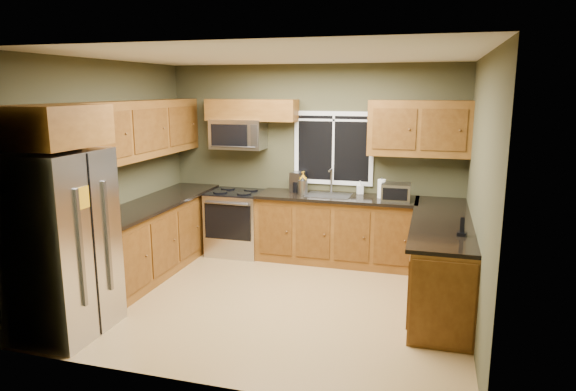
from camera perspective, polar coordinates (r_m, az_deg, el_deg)
The scene contains 29 objects.
floor at distance 5.99m, azimuth -1.41°, elevation -11.48°, with size 4.20×4.20×0.00m, color #9C7744.
ceiling at distance 5.51m, azimuth -1.55°, elevation 15.27°, with size 4.20×4.20×0.00m, color white.
back_wall at distance 7.31m, azimuth 2.75°, elevation 3.79°, with size 4.20×4.20×0.00m, color #3E3D25.
front_wall at distance 3.95m, azimuth -9.31°, elevation -3.24°, with size 4.20×4.20×0.00m, color #3E3D25.
left_wall at distance 6.53m, azimuth -19.37°, elevation 2.17°, with size 3.60×3.60×0.00m, color #3E3D25.
right_wall at distance 5.36m, azimuth 20.46°, elevation 0.13°, with size 3.60×3.60×0.00m, color #3E3D25.
window at distance 7.20m, azimuth 5.07°, elevation 5.27°, with size 1.12×0.03×1.02m.
base_cabinets_left at distance 6.95m, azimuth -14.59°, elevation -4.60°, with size 0.60×2.65×0.90m, color brown.
countertop_left at distance 6.82m, azimuth -14.61°, elevation -0.83°, with size 0.65×2.65×0.04m, color black.
base_cabinets_back at distance 7.12m, azimuth 5.38°, elevation -3.87°, with size 2.17×0.60×0.90m, color brown.
countertop_back at distance 6.99m, azimuth 5.42°, elevation -0.20°, with size 2.17×0.65×0.04m, color black.
base_cabinets_peninsula at distance 6.10m, azimuth 16.66°, elevation -7.02°, with size 0.60×2.52×0.90m.
countertop_peninsula at distance 5.98m, azimuth 16.68°, elevation -2.71°, with size 0.65×2.50×0.04m, color black.
upper_cabinets_left at distance 6.77m, azimuth -16.20°, elevation 7.05°, with size 0.33×2.65×0.72m, color brown.
upper_cabinets_back_left at distance 7.33m, azimuth -4.07°, elevation 9.45°, with size 1.30×0.33×0.30m, color brown.
upper_cabinets_back_right at distance 6.90m, azimuth 14.36°, elevation 7.23°, with size 1.30×0.33×0.72m, color brown.
upper_cabinet_over_fridge at distance 5.21m, azimuth -24.85°, elevation 7.03°, with size 0.72×0.90×0.38m, color brown.
refrigerator at distance 5.40m, azimuth -23.81°, elevation -4.97°, with size 0.74×0.90×1.80m.
range at distance 7.48m, azimuth -5.76°, elevation -2.95°, with size 0.76×0.69×0.94m.
microwave at distance 7.39m, azimuth -5.57°, elevation 6.80°, with size 0.76×0.41×0.42m.
sink at distance 7.02m, azimuth 4.53°, elevation 0.14°, with size 0.60×0.42×0.36m.
toaster_oven at distance 6.77m, azimuth 11.89°, elevation 0.36°, with size 0.37×0.29×0.23m.
coffee_maker at distance 7.24m, azimuth 1.06°, elevation 1.46°, with size 0.21×0.25×0.27m.
kettle at distance 7.02m, azimuth 1.65°, elevation 1.00°, with size 0.16×0.16×0.24m.
paper_towel_roll at distance 6.92m, azimuth 10.35°, elevation 0.76°, with size 0.13×0.13×0.27m.
soap_bottle_a at distance 7.12m, azimuth 1.70°, elevation 1.48°, with size 0.12×0.12×0.30m, color orange.
soap_bottle_b at distance 7.14m, azimuth 8.02°, elevation 0.89°, with size 0.08×0.08×0.18m, color white.
soap_bottle_c at distance 7.32m, azimuth 0.74°, elevation 1.25°, with size 0.13×0.13×0.17m, color white.
cordless_phone at distance 5.35m, azimuth 18.79°, elevation -3.67°, with size 0.10×0.10×0.19m.
Camera 1 is at (1.65, -5.25, 2.36)m, focal length 32.00 mm.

